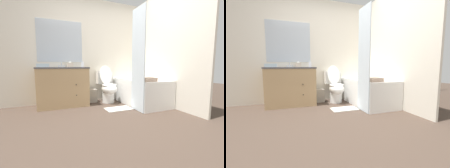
% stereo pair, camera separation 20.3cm
% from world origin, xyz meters
% --- Properties ---
extents(ground_plane, '(14.00, 14.00, 0.00)m').
position_xyz_m(ground_plane, '(0.00, 0.00, 0.00)').
color(ground_plane, '#47382D').
extents(wall_back, '(8.00, 0.06, 2.50)m').
position_xyz_m(wall_back, '(-0.01, 1.69, 1.25)').
color(wall_back, silver).
rests_on(wall_back, ground_plane).
extents(wall_right, '(0.05, 2.66, 2.50)m').
position_xyz_m(wall_right, '(1.32, 0.83, 1.25)').
color(wall_right, silver).
rests_on(wall_right, ground_plane).
extents(vanity_cabinet, '(1.06, 0.61, 0.85)m').
position_xyz_m(vanity_cabinet, '(-0.77, 1.37, 0.43)').
color(vanity_cabinet, tan).
rests_on(vanity_cabinet, ground_plane).
extents(sink_faucet, '(0.14, 0.12, 0.12)m').
position_xyz_m(sink_faucet, '(-0.77, 1.56, 0.89)').
color(sink_faucet, silver).
rests_on(sink_faucet, vanity_cabinet).
extents(toilet, '(0.40, 0.67, 0.89)m').
position_xyz_m(toilet, '(0.26, 1.32, 0.37)').
color(toilet, white).
rests_on(toilet, ground_plane).
extents(bathtub, '(0.75, 1.48, 0.58)m').
position_xyz_m(bathtub, '(0.91, 0.93, 0.29)').
color(bathtub, white).
rests_on(bathtub, ground_plane).
extents(shower_curtain, '(0.01, 0.43, 1.95)m').
position_xyz_m(shower_curtain, '(0.53, 0.42, 0.98)').
color(shower_curtain, silver).
rests_on(shower_curtain, ground_plane).
extents(wastebasket, '(0.22, 0.19, 0.31)m').
position_xyz_m(wastebasket, '(-0.09, 1.47, 0.15)').
color(wastebasket, gray).
rests_on(wastebasket, ground_plane).
extents(tissue_box, '(0.13, 0.11, 0.12)m').
position_xyz_m(tissue_box, '(-0.57, 1.55, 0.90)').
color(tissue_box, beige).
rests_on(tissue_box, vanity_cabinet).
extents(soap_dispenser, '(0.06, 0.06, 0.14)m').
position_xyz_m(soap_dispenser, '(-0.34, 1.33, 0.91)').
color(soap_dispenser, silver).
rests_on(soap_dispenser, vanity_cabinet).
extents(hand_towel_folded, '(0.23, 0.14, 0.07)m').
position_xyz_m(hand_towel_folded, '(-1.14, 1.24, 0.89)').
color(hand_towel_folded, silver).
rests_on(hand_towel_folded, vanity_cabinet).
extents(bath_towel_folded, '(0.28, 0.23, 0.07)m').
position_xyz_m(bath_towel_folded, '(0.75, 0.38, 0.61)').
color(bath_towel_folded, tan).
rests_on(bath_towel_folded, bathtub).
extents(bath_mat, '(0.53, 0.31, 0.02)m').
position_xyz_m(bath_mat, '(0.23, 0.64, 0.01)').
color(bath_mat, silver).
rests_on(bath_mat, ground_plane).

